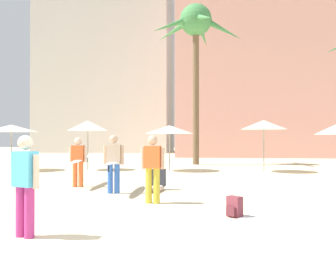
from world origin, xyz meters
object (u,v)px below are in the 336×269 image
(person_near_left, at_px, (25,181))
(person_mid_center, at_px, (158,180))
(cafe_umbrella_2, at_px, (169,130))
(cafe_umbrella_3, at_px, (88,126))
(person_mid_left, at_px, (115,162))
(beach_towel, at_px, (283,222))
(person_far_left, at_px, (79,160))
(backpack, at_px, (234,207))
(cafe_umbrella_1, at_px, (11,128))
(cafe_umbrella_4, at_px, (264,125))
(person_mid_right, at_px, (153,166))
(palm_tree_left, at_px, (196,30))

(person_near_left, relative_size, person_mid_center, 1.71)
(cafe_umbrella_2, height_order, person_mid_center, cafe_umbrella_2)
(cafe_umbrella_3, bearing_deg, person_mid_left, -67.06)
(beach_towel, bearing_deg, person_far_left, 139.40)
(cafe_umbrella_2, distance_m, backpack, 11.62)
(cafe_umbrella_1, bearing_deg, person_mid_left, -45.74)
(person_near_left, bearing_deg, beach_towel, -46.53)
(cafe_umbrella_3, bearing_deg, cafe_umbrella_4, -1.01)
(beach_towel, distance_m, person_mid_right, 3.50)
(palm_tree_left, relative_size, person_far_left, 3.67)
(cafe_umbrella_2, bearing_deg, person_mid_right, -86.29)
(cafe_umbrella_3, bearing_deg, cafe_umbrella_2, -0.88)
(backpack, distance_m, person_mid_right, 2.53)
(cafe_umbrella_1, xyz_separation_m, cafe_umbrella_4, (12.36, 0.64, 0.15))
(cafe_umbrella_2, distance_m, beach_towel, 12.23)
(palm_tree_left, height_order, cafe_umbrella_1, palm_tree_left)
(cafe_umbrella_2, xyz_separation_m, backpack, (2.54, -11.19, -1.83))
(backpack, bearing_deg, cafe_umbrella_2, -125.18)
(person_far_left, distance_m, person_mid_right, 4.22)
(person_near_left, bearing_deg, backpack, -36.88)
(person_mid_left, relative_size, person_mid_right, 1.67)
(person_near_left, xyz_separation_m, person_mid_center, (1.35, 5.93, -0.59))
(cafe_umbrella_1, bearing_deg, palm_tree_left, 31.96)
(cafe_umbrella_3, height_order, backpack, cafe_umbrella_3)
(cafe_umbrella_4, distance_m, person_near_left, 14.31)
(beach_towel, xyz_separation_m, person_mid_left, (-4.20, 3.61, 0.91))
(cafe_umbrella_4, bearing_deg, person_near_left, -112.57)
(cafe_umbrella_2, bearing_deg, backpack, -77.21)
(beach_towel, xyz_separation_m, person_near_left, (-4.36, -1.67, 0.90))
(person_mid_center, bearing_deg, person_near_left, -6.51)
(palm_tree_left, height_order, person_far_left, palm_tree_left)
(person_mid_right, bearing_deg, person_mid_left, 44.59)
(cafe_umbrella_2, xyz_separation_m, person_mid_left, (-0.77, -7.96, -1.11))
(cafe_umbrella_1, xyz_separation_m, person_mid_left, (7.05, -7.23, -1.17))
(cafe_umbrella_2, distance_m, cafe_umbrella_4, 4.54)
(cafe_umbrella_1, relative_size, person_mid_right, 1.55)
(person_mid_left, distance_m, person_near_left, 5.28)
(palm_tree_left, relative_size, person_near_left, 5.93)
(palm_tree_left, bearing_deg, person_mid_center, -93.11)
(palm_tree_left, relative_size, person_mid_center, 10.17)
(cafe_umbrella_2, relative_size, cafe_umbrella_4, 0.97)
(palm_tree_left, bearing_deg, person_mid_right, -91.80)
(person_near_left, distance_m, person_mid_center, 6.11)
(cafe_umbrella_1, relative_size, backpack, 6.18)
(palm_tree_left, bearing_deg, person_far_left, -106.42)
(cafe_umbrella_2, xyz_separation_m, cafe_umbrella_3, (-4.16, 0.06, 0.21))
(person_mid_right, bearing_deg, person_far_left, 49.63)
(beach_towel, bearing_deg, person_mid_right, 146.23)
(cafe_umbrella_2, distance_m, cafe_umbrella_3, 4.17)
(cafe_umbrella_3, bearing_deg, person_mid_center, -58.10)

